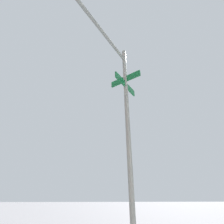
{
  "coord_description": "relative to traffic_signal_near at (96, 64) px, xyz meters",
  "views": [
    {
      "loc": [
        -6.39,
        -3.85,
        1.78
      ],
      "look_at": [
        -6.54,
        -7.24,
        3.65
      ],
      "focal_mm": 24.37,
      "sensor_mm": 36.0,
      "label": 1
    }
  ],
  "objects": [
    {
      "name": "traffic_signal_near",
      "position": [
        0.0,
        0.0,
        0.0
      ],
      "size": [
        2.43,
        3.13,
        6.15
      ],
      "color": "slate",
      "rests_on": "ground_plane"
    }
  ]
}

